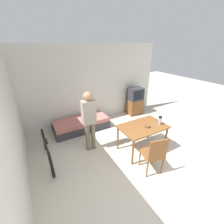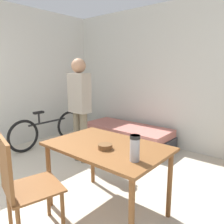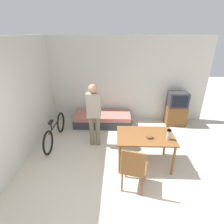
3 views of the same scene
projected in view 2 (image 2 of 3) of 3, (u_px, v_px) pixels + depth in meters
The scene contains 9 objects.
wall_back at pixel (166, 77), 4.17m from camera, with size 5.50×0.06×2.70m.
wall_left at pixel (19, 77), 4.29m from camera, with size 0.06×4.45×2.70m.
daybed at pixel (127, 136), 4.38m from camera, with size 1.81×0.76×0.39m.
dining_table at pixel (107, 153), 2.24m from camera, with size 1.22×0.79×0.75m.
wooden_chair at pixel (21, 183), 1.88m from camera, with size 0.55×0.55×0.96m.
bicycle at pixel (48, 129), 4.37m from camera, with size 0.08×1.67×0.71m.
person_standing at pixel (80, 103), 3.46m from camera, with size 0.34×0.22×1.67m.
thermos_flask at pixel (135, 147), 1.81m from camera, with size 0.09×0.09×0.23m.
mate_bowl at pixel (105, 147), 2.11m from camera, with size 0.14×0.14×0.05m.
Camera 2 is at (1.91, -0.43, 1.51)m, focal length 35.00 mm.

